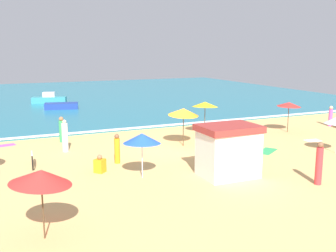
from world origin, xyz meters
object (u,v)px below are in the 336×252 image
at_px(beach_umbrella_0, 205,104).
at_px(beachgoer_3, 117,149).
at_px(beachgoer_1, 330,116).
at_px(small_boat_1, 61,106).
at_px(lifeguard_cabana, 228,150).
at_px(beach_umbrella_7, 289,104).
at_px(small_boat_0, 49,99).
at_px(beach_umbrella_2, 142,138).
at_px(parked_bicycle, 32,159).
at_px(beachgoer_4, 100,165).
at_px(beach_umbrella_1, 183,112).
at_px(beach_umbrella_8, 41,177).
at_px(beachgoer_5, 319,164).
at_px(beachgoer_0, 65,137).
at_px(beachgoer_2, 62,130).

xyz_separation_m(beach_umbrella_0, beachgoer_3, (-7.57, -4.21, -1.37)).
xyz_separation_m(beachgoer_1, small_boat_1, (-17.39, 16.88, -0.40)).
relative_size(lifeguard_cabana, beachgoer_1, 1.72).
height_order(lifeguard_cabana, beach_umbrella_7, lifeguard_cabana).
bearing_deg(small_boat_0, beach_umbrella_2, -89.40).
bearing_deg(parked_bicycle, beachgoer_4, -39.23).
bearing_deg(small_boat_1, beach_umbrella_1, -76.50).
bearing_deg(small_boat_0, beach_umbrella_0, -70.04).
distance_m(beach_umbrella_2, beachgoer_4, 2.69).
bearing_deg(beachgoer_1, beach_umbrella_8, -155.67).
distance_m(beach_umbrella_0, beach_umbrella_1, 3.54).
bearing_deg(beachgoer_3, beach_umbrella_7, 10.87).
bearing_deg(small_boat_0, beachgoer_3, -90.15).
bearing_deg(beach_umbrella_8, beach_umbrella_1, 44.20).
height_order(beach_umbrella_1, beach_umbrella_7, beach_umbrella_1).
distance_m(beach_umbrella_2, beachgoer_1, 18.51).
height_order(beach_umbrella_1, small_boat_0, beach_umbrella_1).
relative_size(beachgoer_4, small_boat_0, 0.24).
bearing_deg(beachgoer_1, beachgoer_4, -167.63).
bearing_deg(small_boat_1, beachgoer_5, -76.25).
xyz_separation_m(beachgoer_1, beachgoer_3, (-17.90, -3.01, -0.04)).
height_order(beachgoer_0, small_boat_1, beachgoer_0).
relative_size(beach_umbrella_1, beachgoer_0, 1.27).
bearing_deg(beachgoer_1, beachgoer_2, 171.31).
bearing_deg(beach_umbrella_1, beachgoer_5, -75.75).
bearing_deg(beach_umbrella_2, beachgoer_2, 103.74).
bearing_deg(small_boat_1, small_boat_0, 95.19).
distance_m(parked_bicycle, beachgoer_0, 3.19).
relative_size(beachgoer_1, beachgoer_2, 0.95).
bearing_deg(small_boat_1, beachgoer_1, -44.16).
bearing_deg(beach_umbrella_7, beachgoer_0, 176.46).
height_order(parked_bicycle, beachgoer_5, beachgoer_5).
xyz_separation_m(beach_umbrella_1, beachgoer_2, (-6.61, 4.03, -1.30)).
height_order(beach_umbrella_0, small_boat_0, beach_umbrella_0).
xyz_separation_m(beach_umbrella_0, beach_umbrella_8, (-12.16, -11.37, -0.10)).
xyz_separation_m(beach_umbrella_2, small_boat_1, (0.16, 22.66, -1.47)).
xyz_separation_m(beachgoer_2, beachgoer_5, (8.85, -12.83, 0.14)).
bearing_deg(beach_umbrella_7, beachgoer_1, 5.57).
distance_m(lifeguard_cabana, beachgoer_1, 15.58).
bearing_deg(beachgoer_0, parked_bicycle, -131.15).
bearing_deg(lifeguard_cabana, small_boat_1, 98.43).
xyz_separation_m(beachgoer_1, beachgoer_4, (-19.14, -4.20, -0.42)).
relative_size(beachgoer_0, beachgoer_1, 1.19).
distance_m(lifeguard_cabana, beachgoer_2, 11.77).
distance_m(beachgoer_0, small_boat_0, 21.45).
relative_size(parked_bicycle, beachgoer_1, 1.16).
distance_m(lifeguard_cabana, beachgoer_3, 5.85).
height_order(beach_umbrella_8, small_boat_0, beach_umbrella_8).
relative_size(lifeguard_cabana, beach_umbrella_8, 1.15).
bearing_deg(beach_umbrella_1, beach_umbrella_2, -133.21).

